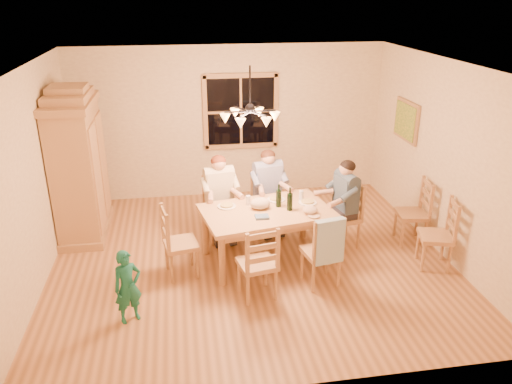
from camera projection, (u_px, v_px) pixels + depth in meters
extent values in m
plane|color=brown|center=(251.00, 258.00, 7.11)|extent=(5.50, 5.50, 0.00)
cube|color=white|center=(250.00, 65.00, 6.09)|extent=(5.50, 5.00, 0.02)
cube|color=#C6AF8C|center=(230.00, 123.00, 8.88)|extent=(5.50, 0.02, 2.70)
cube|color=#C6AF8C|center=(32.00, 181.00, 6.20)|extent=(0.02, 5.00, 2.70)
cube|color=#C6AF8C|center=(444.00, 159.00, 7.00)|extent=(0.02, 5.00, 2.70)
cube|color=black|center=(241.00, 111.00, 8.82)|extent=(1.20, 0.03, 1.20)
cube|color=#A37248|center=(241.00, 112.00, 8.80)|extent=(1.30, 0.06, 1.30)
cube|color=#93673F|center=(407.00, 121.00, 8.00)|extent=(0.04, 0.78, 0.64)
cube|color=#1E6B2D|center=(405.00, 121.00, 8.00)|extent=(0.02, 0.68, 0.54)
cylinder|color=black|center=(250.00, 87.00, 6.19)|extent=(0.02, 0.02, 0.53)
sphere|color=black|center=(250.00, 108.00, 6.29)|extent=(0.12, 0.12, 0.12)
cylinder|color=black|center=(263.00, 111.00, 6.33)|extent=(0.34, 0.02, 0.02)
cone|color=#FFB259|center=(275.00, 117.00, 6.38)|extent=(0.13, 0.13, 0.12)
cylinder|color=black|center=(255.00, 109.00, 6.44)|extent=(0.19, 0.31, 0.02)
cone|color=#FFB259|center=(259.00, 112.00, 6.61)|extent=(0.13, 0.13, 0.12)
cylinder|color=black|center=(242.00, 109.00, 6.42)|extent=(0.19, 0.31, 0.02)
cone|color=#FFB259|center=(235.00, 113.00, 6.56)|extent=(0.13, 0.13, 0.12)
cylinder|color=black|center=(238.00, 112.00, 6.28)|extent=(0.34, 0.02, 0.02)
cone|color=#FFB259|center=(225.00, 119.00, 6.29)|extent=(0.13, 0.13, 0.12)
cylinder|color=black|center=(245.00, 114.00, 6.17)|extent=(0.19, 0.31, 0.02)
cone|color=#FFB259|center=(240.00, 123.00, 6.06)|extent=(0.13, 0.13, 0.12)
cylinder|color=black|center=(258.00, 114.00, 6.19)|extent=(0.19, 0.31, 0.02)
cone|color=#FFB259|center=(266.00, 122.00, 6.11)|extent=(0.13, 0.13, 0.12)
cube|color=#93673F|center=(79.00, 172.00, 7.52)|extent=(0.60, 1.30, 2.00)
cube|color=#93673F|center=(69.00, 103.00, 7.12)|extent=(0.66, 1.40, 0.10)
cube|color=#93673F|center=(68.00, 96.00, 7.09)|extent=(0.58, 1.00, 0.12)
cube|color=#93673F|center=(67.00, 89.00, 7.05)|extent=(0.52, 0.55, 0.10)
cube|color=#A37248|center=(97.00, 179.00, 7.27)|extent=(0.03, 0.55, 1.60)
cube|color=#A37248|center=(103.00, 164.00, 7.87)|extent=(0.03, 0.55, 1.60)
cube|color=#93673F|center=(87.00, 228.00, 7.88)|extent=(0.66, 1.40, 0.12)
cube|color=tan|center=(267.00, 212.00, 6.84)|extent=(1.91, 1.37, 0.06)
cube|color=#A37248|center=(266.00, 217.00, 6.87)|extent=(1.73, 1.19, 0.10)
cylinder|color=#A37248|center=(222.00, 261.00, 6.37)|extent=(0.09, 0.09, 0.70)
cylinder|color=#A37248|center=(330.00, 241.00, 6.85)|extent=(0.09, 0.09, 0.70)
cylinder|color=#A37248|center=(205.00, 232.00, 7.12)|extent=(0.09, 0.09, 0.70)
cylinder|color=#A37248|center=(303.00, 216.00, 7.60)|extent=(0.09, 0.09, 0.70)
cube|color=#A37248|center=(220.00, 211.00, 7.52)|extent=(0.51, 0.49, 0.06)
cube|color=#A37248|center=(220.00, 195.00, 7.42)|extent=(0.38, 0.12, 0.54)
cube|color=#A37248|center=(268.00, 204.00, 7.76)|extent=(0.51, 0.49, 0.06)
cube|color=#A37248|center=(268.00, 188.00, 7.66)|extent=(0.38, 0.12, 0.54)
cube|color=#A37248|center=(257.00, 264.00, 6.09)|extent=(0.51, 0.49, 0.06)
cube|color=#A37248|center=(257.00, 245.00, 5.99)|extent=(0.38, 0.12, 0.54)
cube|color=#A37248|center=(321.00, 252.00, 6.37)|extent=(0.51, 0.49, 0.06)
cube|color=#A37248|center=(322.00, 233.00, 6.26)|extent=(0.38, 0.12, 0.54)
cube|color=#A37248|center=(181.00, 244.00, 6.57)|extent=(0.49, 0.51, 0.06)
cube|color=#A37248|center=(180.00, 226.00, 6.46)|extent=(0.12, 0.38, 0.54)
cube|color=#A37248|center=(343.00, 218.00, 7.32)|extent=(0.49, 0.51, 0.06)
cube|color=#A37248|center=(344.00, 201.00, 7.22)|extent=(0.12, 0.38, 0.54)
cube|color=beige|center=(219.00, 187.00, 7.37)|extent=(0.43, 0.29, 0.52)
cube|color=#262328|center=(220.00, 207.00, 7.49)|extent=(0.45, 0.48, 0.14)
sphere|color=tan|center=(219.00, 163.00, 7.23)|extent=(0.21, 0.21, 0.21)
ellipsoid|color=#592614|center=(219.00, 161.00, 7.22)|extent=(0.22, 0.22, 0.17)
cube|color=navy|center=(268.00, 181.00, 7.62)|extent=(0.43, 0.29, 0.52)
cube|color=#262328|center=(268.00, 200.00, 7.73)|extent=(0.45, 0.48, 0.14)
sphere|color=tan|center=(268.00, 157.00, 7.47)|extent=(0.21, 0.21, 0.21)
ellipsoid|color=#381E11|center=(268.00, 156.00, 7.46)|extent=(0.22, 0.22, 0.17)
cube|color=#3C4F60|center=(345.00, 193.00, 7.17)|extent=(0.29, 0.43, 0.52)
cube|color=#262328|center=(343.00, 213.00, 7.29)|extent=(0.48, 0.45, 0.14)
sphere|color=tan|center=(347.00, 168.00, 7.03)|extent=(0.21, 0.21, 0.21)
ellipsoid|color=black|center=(347.00, 166.00, 7.02)|extent=(0.22, 0.22, 0.17)
cube|color=#92B7C6|center=(329.00, 241.00, 6.11)|extent=(0.39, 0.17, 0.58)
cylinder|color=black|center=(279.00, 195.00, 6.87)|extent=(0.08, 0.08, 0.33)
cylinder|color=black|center=(290.00, 199.00, 6.76)|extent=(0.08, 0.08, 0.33)
cylinder|color=white|center=(227.00, 206.00, 6.91)|extent=(0.26, 0.26, 0.02)
cylinder|color=white|center=(276.00, 200.00, 7.13)|extent=(0.26, 0.26, 0.02)
cylinder|color=white|center=(308.00, 203.00, 7.03)|extent=(0.26, 0.26, 0.02)
cylinder|color=silver|center=(248.00, 200.00, 6.95)|extent=(0.06, 0.06, 0.14)
cylinder|color=silver|center=(301.00, 196.00, 7.12)|extent=(0.06, 0.06, 0.14)
ellipsoid|color=tan|center=(310.00, 210.00, 6.69)|extent=(0.20, 0.20, 0.11)
cube|color=slate|center=(262.00, 217.00, 6.59)|extent=(0.20, 0.17, 0.03)
ellipsoid|color=tan|center=(260.00, 203.00, 6.84)|extent=(0.28, 0.22, 0.15)
imported|color=#176959|center=(128.00, 287.00, 5.64)|extent=(0.39, 0.33, 0.89)
cube|color=#A37248|center=(435.00, 237.00, 6.76)|extent=(0.52, 0.53, 0.06)
cube|color=#A37248|center=(438.00, 219.00, 6.66)|extent=(0.15, 0.38, 0.54)
cube|color=#A37248|center=(412.00, 214.00, 7.43)|extent=(0.47, 0.49, 0.06)
cube|color=#A37248|center=(414.00, 198.00, 7.33)|extent=(0.09, 0.38, 0.54)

